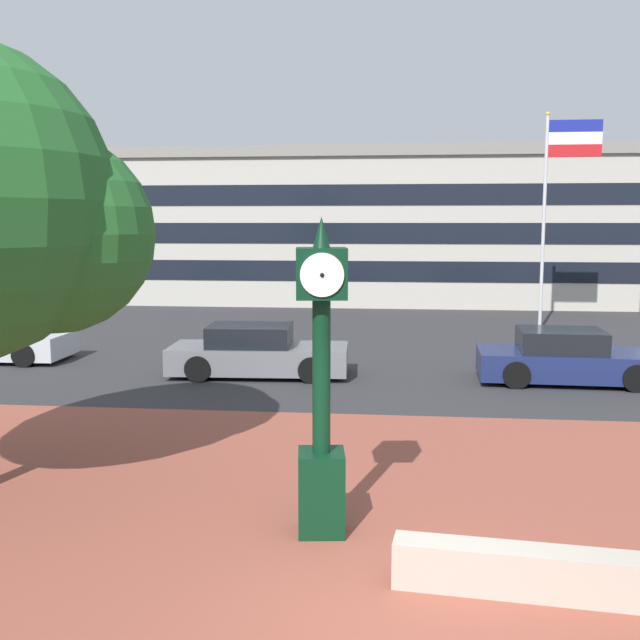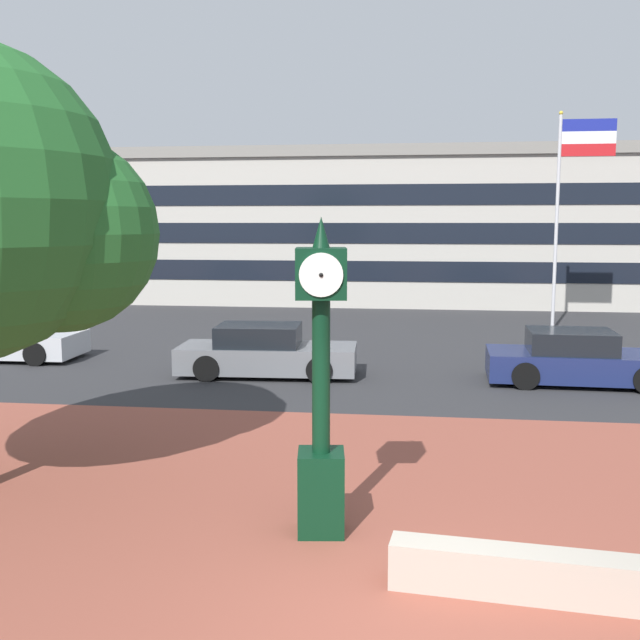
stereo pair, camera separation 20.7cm
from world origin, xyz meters
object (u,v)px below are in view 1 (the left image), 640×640
car_street_near (567,359)px  flagpole_primary (554,195)px  street_clock (321,396)px  car_street_distant (257,353)px  civic_building (362,226)px

car_street_near → flagpole_primary: size_ratio=0.57×
street_clock → car_street_distant: (-2.60, 9.32, -1.16)m
street_clock → car_street_distant: 9.75m
car_street_distant → flagpole_primary: (8.87, 8.87, 4.20)m
flagpole_primary → street_clock: bearing=-109.0°
street_clock → flagpole_primary: 19.49m
car_street_near → car_street_distant: size_ratio=0.96×
car_street_near → car_street_distant: bearing=-88.0°
car_street_near → civic_building: bearing=-162.8°
street_clock → civic_building: civic_building is taller
street_clock → car_street_near: (4.97, 9.32, -1.16)m
civic_building → flagpole_primary: bearing=-61.4°
car_street_distant → civic_building: (1.52, 22.35, 3.03)m
street_clock → car_street_near: bearing=54.8°
street_clock → civic_building: size_ratio=0.14×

